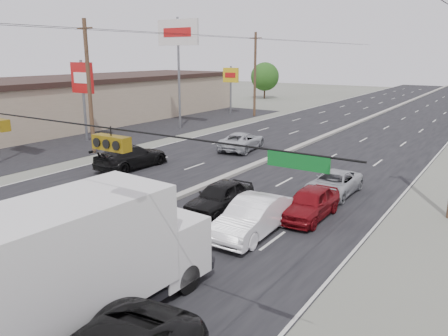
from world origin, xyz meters
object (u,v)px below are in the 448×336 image
(pole_sign_billboard, at_px, (178,40))
(tan_sedan, at_px, (5,298))
(utility_pole_left_c, at_px, (255,74))
(box_truck, at_px, (93,257))
(pole_sign_far, at_px, (231,79))
(pole_sign_mid, at_px, (82,82))
(utility_pole_left_b, at_px, (89,87))
(queue_car_c, at_px, (333,184))
(oncoming_far, at_px, (242,141))
(tree_left_far, at_px, (265,77))
(oncoming_near, at_px, (131,157))
(queue_car_e, at_px, (310,203))
(queue_car_a, at_px, (220,197))
(red_sedan, at_px, (110,228))
(queue_car_b, at_px, (252,217))

(pole_sign_billboard, height_order, tan_sedan, pole_sign_billboard)
(utility_pole_left_c, height_order, box_truck, utility_pole_left_c)
(pole_sign_far, bearing_deg, pole_sign_mid, -92.60)
(utility_pole_left_b, distance_m, queue_car_c, 19.72)
(pole_sign_mid, relative_size, tan_sedan, 1.36)
(box_truck, distance_m, oncoming_far, 23.67)
(box_truck, bearing_deg, utility_pole_left_c, 116.85)
(tree_left_far, height_order, oncoming_near, tree_left_far)
(pole_sign_far, relative_size, queue_car_e, 1.39)
(queue_car_a, height_order, oncoming_far, queue_car_a)
(box_truck, bearing_deg, tree_left_far, 117.36)
(pole_sign_billboard, bearing_deg, pole_sign_far, 97.13)
(box_truck, relative_size, red_sedan, 1.83)
(utility_pole_left_c, bearing_deg, pole_sign_billboard, -99.46)
(pole_sign_billboard, relative_size, queue_car_c, 2.41)
(pole_sign_mid, height_order, tan_sedan, pole_sign_mid)
(utility_pole_left_c, distance_m, queue_car_c, 31.63)
(pole_sign_billboard, bearing_deg, queue_car_c, -30.99)
(utility_pole_left_c, height_order, tree_left_far, utility_pole_left_c)
(pole_sign_far, relative_size, box_truck, 0.78)
(queue_car_b, xyz_separation_m, oncoming_far, (-9.25, 14.25, -0.08))
(utility_pole_left_c, xyz_separation_m, red_sedan, (13.90, -35.87, -4.42))
(queue_car_b, bearing_deg, utility_pole_left_b, 157.38)
(tan_sedan, height_order, queue_car_b, queue_car_b)
(oncoming_near, bearing_deg, oncoming_far, -107.27)
(queue_car_a, relative_size, queue_car_c, 0.95)
(pole_sign_billboard, bearing_deg, tan_sedan, -59.08)
(red_sedan, height_order, oncoming_far, oncoming_far)
(queue_car_a, bearing_deg, queue_car_e, 22.13)
(box_truck, bearing_deg, pole_sign_mid, 144.26)
(queue_car_a, bearing_deg, pole_sign_far, 122.27)
(pole_sign_billboard, height_order, pole_sign_far, pole_sign_billboard)
(tan_sedan, height_order, queue_car_c, tan_sedan)
(utility_pole_left_b, relative_size, utility_pole_left_c, 1.00)
(queue_car_a, bearing_deg, tan_sedan, -89.81)
(pole_sign_billboard, distance_m, tree_left_far, 33.27)
(tree_left_far, bearing_deg, queue_car_b, -61.86)
(queue_car_c, bearing_deg, tan_sedan, -102.41)
(box_truck, relative_size, queue_car_b, 1.60)
(pole_sign_mid, distance_m, oncoming_far, 14.86)
(pole_sign_mid, xyz_separation_m, pole_sign_far, (1.00, 22.00, -0.71))
(box_truck, xyz_separation_m, oncoming_near, (-11.77, 13.02, -1.17))
(utility_pole_left_b, xyz_separation_m, queue_car_b, (18.26, -6.90, -4.32))
(pole_sign_far, bearing_deg, red_sedan, -64.12)
(tan_sedan, distance_m, queue_car_b, 9.72)
(tan_sedan, relative_size, queue_car_b, 1.08)
(utility_pole_left_b, bearing_deg, red_sedan, -38.03)
(utility_pole_left_c, distance_m, queue_car_a, 34.33)
(utility_pole_left_b, height_order, pole_sign_far, utility_pole_left_b)
(queue_car_b, bearing_deg, box_truck, -96.92)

